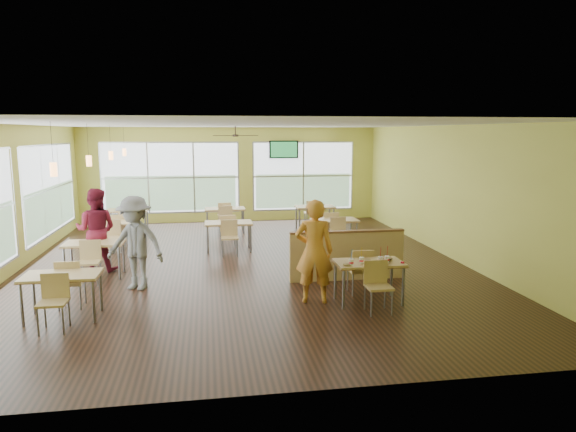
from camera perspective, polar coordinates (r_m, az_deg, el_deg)
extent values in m
plane|color=black|center=(11.97, -4.81, -5.41)|extent=(12.00, 12.00, 0.00)
plane|color=white|center=(11.58, -5.03, 10.10)|extent=(12.00, 12.00, 0.00)
cube|color=#D1D154|center=(17.63, -6.34, 4.58)|extent=(10.00, 0.04, 3.20)
cube|color=#D1D154|center=(5.79, -0.58, -5.00)|extent=(10.00, 0.04, 3.20)
cube|color=#D1D154|center=(12.36, -28.71, 1.50)|extent=(0.04, 12.00, 3.20)
cube|color=#D1D154|center=(13.01, 17.64, 2.54)|extent=(0.04, 12.00, 3.20)
cube|color=white|center=(15.21, -24.87, 2.75)|extent=(0.02, 4.50, 2.35)
cube|color=white|center=(17.63, -12.85, 4.16)|extent=(4.50, 0.02, 2.35)
cube|color=white|center=(17.90, 1.71, 4.46)|extent=(3.50, 0.02, 2.35)
cube|color=#B7BABC|center=(13.02, -27.43, -3.65)|extent=(0.04, 9.40, 0.05)
cube|color=#B7BABC|center=(17.76, -5.45, 0.56)|extent=(8.00, 0.04, 0.05)
cube|color=tan|center=(9.29, 8.99, -5.15)|extent=(1.20, 0.70, 0.04)
cube|color=brown|center=(9.30, 8.99, -5.30)|extent=(1.22, 0.71, 0.01)
cylinder|color=slate|center=(8.98, 6.19, -8.10)|extent=(0.05, 0.05, 0.71)
cylinder|color=slate|center=(9.31, 12.68, -7.64)|extent=(0.05, 0.05, 0.71)
cylinder|color=slate|center=(9.51, 5.27, -7.08)|extent=(0.05, 0.05, 0.71)
cylinder|color=slate|center=(9.83, 11.43, -6.69)|extent=(0.05, 0.05, 0.71)
cube|color=tan|center=(9.87, 7.97, -5.95)|extent=(0.42, 0.42, 0.04)
cube|color=tan|center=(9.99, 7.68, -4.46)|extent=(0.42, 0.04, 0.40)
cube|color=tan|center=(8.87, 10.05, -7.77)|extent=(0.42, 0.42, 0.04)
cube|color=tan|center=(8.63, 10.50, -6.73)|extent=(0.42, 0.04, 0.40)
cube|color=tan|center=(10.69, 6.57, -4.46)|extent=(2.40, 0.12, 1.00)
cube|color=brown|center=(10.58, 6.62, -1.72)|extent=(2.40, 0.14, 0.04)
cube|color=tan|center=(9.17, -23.87, -6.05)|extent=(1.20, 0.70, 0.04)
cube|color=brown|center=(9.17, -23.86, -6.20)|extent=(1.22, 0.71, 0.01)
cylinder|color=slate|center=(9.16, -27.48, -8.77)|extent=(0.05, 0.05, 0.71)
cylinder|color=slate|center=(8.87, -20.78, -8.87)|extent=(0.05, 0.05, 0.71)
cylinder|color=slate|center=(9.68, -26.41, -7.74)|extent=(0.05, 0.05, 0.71)
cylinder|color=slate|center=(9.42, -20.07, -7.79)|extent=(0.05, 0.05, 0.71)
cube|color=tan|center=(9.75, -22.95, -6.80)|extent=(0.42, 0.42, 0.04)
cube|color=tan|center=(9.87, -22.77, -5.27)|extent=(0.42, 0.04, 0.40)
cube|color=tan|center=(8.73, -24.67, -8.76)|extent=(0.42, 0.42, 0.04)
cube|color=tan|center=(8.50, -25.11, -7.73)|extent=(0.42, 0.04, 0.40)
cube|color=tan|center=(11.53, -20.75, -2.82)|extent=(1.20, 0.70, 0.04)
cube|color=brown|center=(11.54, -20.74, -2.94)|extent=(1.22, 0.71, 0.01)
cylinder|color=slate|center=(11.46, -23.58, -4.99)|extent=(0.05, 0.05, 0.71)
cylinder|color=slate|center=(11.24, -18.23, -4.96)|extent=(0.05, 0.05, 0.71)
cylinder|color=slate|center=(12.01, -22.90, -4.32)|extent=(0.05, 0.05, 0.71)
cylinder|color=slate|center=(11.79, -17.79, -4.27)|extent=(0.05, 0.05, 0.71)
cube|color=tan|center=(12.12, -20.16, -3.58)|extent=(0.42, 0.42, 0.04)
cube|color=tan|center=(12.26, -20.04, -2.38)|extent=(0.42, 0.04, 0.40)
cube|color=tan|center=(11.07, -21.23, -4.83)|extent=(0.42, 0.42, 0.04)
cube|color=tan|center=(10.84, -21.51, -3.94)|extent=(0.42, 0.04, 0.40)
cube|color=tan|center=(13.95, -18.71, -0.70)|extent=(1.20, 0.70, 0.04)
cube|color=brown|center=(13.95, -18.70, -0.80)|extent=(1.22, 0.71, 0.01)
cylinder|color=slate|center=(13.84, -21.03, -2.48)|extent=(0.05, 0.05, 0.71)
cylinder|color=slate|center=(13.65, -16.59, -2.40)|extent=(0.05, 0.05, 0.71)
cylinder|color=slate|center=(14.39, -20.56, -2.02)|extent=(0.05, 0.05, 0.71)
cylinder|color=slate|center=(14.21, -16.29, -1.94)|extent=(0.05, 0.05, 0.71)
cube|color=tan|center=(14.53, -18.29, -1.41)|extent=(0.42, 0.42, 0.04)
cube|color=tan|center=(14.68, -18.22, -0.43)|extent=(0.42, 0.04, 0.40)
cube|color=tan|center=(13.46, -19.03, -2.27)|extent=(0.42, 0.42, 0.04)
cube|color=tan|center=(13.24, -19.22, -1.50)|extent=(0.42, 0.04, 0.40)
cube|color=tan|center=(16.09, -17.42, 0.64)|extent=(1.20, 0.70, 0.04)
cube|color=brown|center=(16.10, -17.42, 0.55)|extent=(1.22, 0.71, 0.01)
cylinder|color=slate|center=(15.96, -19.42, -0.90)|extent=(0.05, 0.05, 0.71)
cylinder|color=slate|center=(15.80, -15.57, -0.81)|extent=(0.05, 0.05, 0.71)
cylinder|color=slate|center=(16.52, -19.07, -0.55)|extent=(0.05, 0.05, 0.71)
cylinder|color=slate|center=(16.36, -15.34, -0.46)|extent=(0.05, 0.05, 0.71)
cube|color=tan|center=(16.67, -17.10, -0.03)|extent=(0.42, 0.42, 0.04)
cube|color=tan|center=(16.83, -17.05, 0.81)|extent=(0.42, 0.04, 0.40)
cube|color=tan|center=(15.60, -17.66, -0.67)|extent=(0.42, 0.42, 0.04)
cube|color=tan|center=(15.38, -17.80, 0.01)|extent=(0.42, 0.04, 0.40)
cube|color=tan|center=(13.26, -6.63, -0.76)|extent=(1.20, 0.70, 0.04)
cube|color=brown|center=(13.26, -6.63, -0.87)|extent=(1.22, 0.71, 0.01)
cylinder|color=slate|center=(13.04, -8.92, -2.67)|extent=(0.05, 0.05, 0.71)
cylinder|color=slate|center=(13.08, -4.18, -2.54)|extent=(0.05, 0.05, 0.71)
cylinder|color=slate|center=(13.60, -8.92, -2.16)|extent=(0.05, 0.05, 0.71)
cylinder|color=slate|center=(13.65, -4.38, -2.04)|extent=(0.05, 0.05, 0.71)
cube|color=tan|center=(13.85, -6.70, -1.51)|extent=(0.42, 0.42, 0.04)
cube|color=tan|center=(14.00, -6.75, -0.48)|extent=(0.42, 0.04, 0.40)
cube|color=tan|center=(12.77, -6.50, -2.42)|extent=(0.42, 0.42, 0.04)
cube|color=tan|center=(12.54, -6.48, -1.61)|extent=(0.42, 0.04, 0.40)
cube|color=tan|center=(15.73, -7.02, 0.81)|extent=(1.20, 0.70, 0.04)
cube|color=brown|center=(15.73, -7.02, 0.72)|extent=(1.22, 0.71, 0.01)
cylinder|color=slate|center=(15.49, -8.95, -0.77)|extent=(0.05, 0.05, 0.71)
cylinder|color=slate|center=(15.53, -4.96, -0.67)|extent=(0.05, 0.05, 0.71)
cylinder|color=slate|center=(16.06, -8.96, -0.41)|extent=(0.05, 0.05, 0.71)
cylinder|color=slate|center=(16.10, -5.11, -0.32)|extent=(0.05, 0.05, 0.71)
cube|color=tan|center=(16.31, -7.07, 0.12)|extent=(0.42, 0.42, 0.04)
cube|color=tan|center=(16.47, -7.11, 0.98)|extent=(0.42, 0.04, 0.40)
cube|color=tan|center=(15.23, -6.92, -0.54)|extent=(0.42, 0.42, 0.04)
cube|color=tan|center=(15.00, -6.91, 0.17)|extent=(0.42, 0.04, 0.40)
cube|color=tan|center=(13.66, 5.19, -0.44)|extent=(1.20, 0.70, 0.04)
cube|color=brown|center=(13.66, 5.19, -0.55)|extent=(1.22, 0.71, 0.01)
cylinder|color=slate|center=(13.33, 3.22, -2.30)|extent=(0.05, 0.05, 0.71)
cylinder|color=slate|center=(13.60, 7.67, -2.14)|extent=(0.05, 0.05, 0.71)
cylinder|color=slate|center=(13.89, 2.71, -1.83)|extent=(0.05, 0.05, 0.71)
cylinder|color=slate|center=(14.14, 7.00, -1.69)|extent=(0.05, 0.05, 0.71)
cube|color=tan|center=(14.23, 4.63, -1.19)|extent=(0.42, 0.42, 0.04)
cube|color=tan|center=(14.38, 4.46, -0.19)|extent=(0.42, 0.04, 0.40)
cube|color=tan|center=(13.19, 5.75, -2.04)|extent=(0.42, 0.42, 0.04)
cube|color=tan|center=(12.97, 5.98, -1.25)|extent=(0.42, 0.04, 0.40)
cube|color=tan|center=(16.07, 3.01, 1.04)|extent=(1.20, 0.70, 0.04)
cube|color=brown|center=(16.07, 3.01, 0.95)|extent=(1.22, 0.71, 0.01)
cylinder|color=slate|center=(15.74, 1.29, -0.50)|extent=(0.05, 0.05, 0.71)
cylinder|color=slate|center=(15.97, 5.11, -0.40)|extent=(0.05, 0.05, 0.71)
cylinder|color=slate|center=(16.30, 0.93, -0.16)|extent=(0.05, 0.05, 0.71)
cylinder|color=slate|center=(16.52, 4.62, -0.06)|extent=(0.05, 0.05, 0.71)
cube|color=tan|center=(16.64, 2.61, 0.36)|extent=(0.42, 0.42, 0.04)
cube|color=tan|center=(16.79, 2.48, 1.20)|extent=(0.42, 0.04, 0.40)
cube|color=tan|center=(15.58, 3.42, -0.26)|extent=(0.42, 0.42, 0.04)
cube|color=tan|center=(15.36, 3.58, 0.43)|extent=(0.42, 0.04, 0.40)
cylinder|color=#2D2119|center=(8.88, -24.77, 7.29)|extent=(0.01, 0.01, 0.70)
cylinder|color=#FF9E52|center=(8.89, -24.60, 4.72)|extent=(0.11, 0.11, 0.22)
cylinder|color=#2D2119|center=(11.30, -21.37, 7.75)|extent=(0.01, 0.01, 0.70)
cylinder|color=#FF9E52|center=(11.32, -21.25, 5.73)|extent=(0.11, 0.11, 0.22)
cylinder|color=#2D2119|center=(13.76, -19.17, 8.03)|extent=(0.01, 0.01, 0.70)
cylinder|color=#FF9E52|center=(13.77, -19.08, 6.37)|extent=(0.11, 0.11, 0.22)
cylinder|color=#2D2119|center=(15.93, -17.79, 8.20)|extent=(0.01, 0.01, 0.70)
cylinder|color=#FF9E52|center=(15.94, -17.72, 6.77)|extent=(0.11, 0.11, 0.22)
cylinder|color=#2D2119|center=(14.57, -5.87, 9.44)|extent=(0.03, 0.03, 0.24)
cylinder|color=#2D2119|center=(14.57, -5.86, 8.89)|extent=(0.16, 0.16, 0.06)
cube|color=#2D2119|center=(14.60, -4.47, 8.91)|extent=(0.55, 0.10, 0.01)
cube|color=#2D2119|center=(14.92, -5.93, 8.89)|extent=(0.10, 0.55, 0.01)
cube|color=#2D2119|center=(14.56, -7.25, 8.86)|extent=(0.55, 0.10, 0.01)
cube|color=#2D2119|center=(14.22, -5.78, 8.88)|extent=(0.10, 0.55, 0.01)
cube|color=black|center=(17.65, -0.48, 7.40)|extent=(1.00, 0.06, 0.60)
cube|color=#237E3F|center=(17.62, -0.46, 7.40)|extent=(0.90, 0.01, 0.52)
imported|color=#D06617|center=(9.16, 2.93, -3.93)|extent=(0.76, 0.58, 1.87)
imported|color=maroon|center=(11.99, -20.56, -1.46)|extent=(0.98, 0.81, 1.83)
imported|color=slate|center=(10.35, -16.60, -2.89)|extent=(1.36, 1.10, 1.83)
cone|color=white|center=(8.94, 7.06, -5.17)|extent=(0.09, 0.09, 0.11)
cylinder|color=red|center=(8.94, 7.06, -5.15)|extent=(0.08, 0.08, 0.03)
cylinder|color=white|center=(8.93, 7.07, -4.78)|extent=(0.09, 0.09, 0.01)
cylinder|color=blue|center=(8.91, 7.08, -4.16)|extent=(0.02, 0.05, 0.21)
cone|color=white|center=(9.10, 8.17, -4.94)|extent=(0.08, 0.08, 0.11)
cylinder|color=red|center=(9.10, 8.17, -4.92)|extent=(0.08, 0.08, 0.03)
cylinder|color=white|center=(9.09, 8.18, -4.56)|extent=(0.09, 0.09, 0.01)
cylinder|color=yellow|center=(9.07, 8.19, -3.96)|extent=(0.03, 0.05, 0.20)
cone|color=white|center=(9.19, 10.24, -4.86)|extent=(0.09, 0.09, 0.11)
cylinder|color=red|center=(9.19, 10.24, -4.85)|extent=(0.08, 0.08, 0.03)
cylinder|color=white|center=(9.17, 10.25, -4.48)|extent=(0.09, 0.09, 0.01)
cylinder|color=red|center=(9.15, 10.26, -3.88)|extent=(0.02, 0.05, 0.21)
cone|color=white|center=(9.24, 10.95, -4.79)|extent=(0.09, 0.09, 0.12)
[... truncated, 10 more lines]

